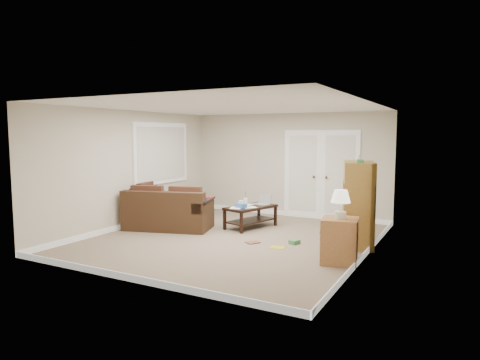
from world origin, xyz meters
The scene contains 17 objects.
floor centered at (0.00, 0.00, 0.00)m, with size 5.50×5.50×0.00m, color gray.
ceiling centered at (0.00, 0.00, 2.50)m, with size 5.00×5.50×0.02m, color white.
wall_left centered at (-2.50, 0.00, 1.25)m, with size 0.02×5.50×2.50m, color beige.
wall_right centered at (2.50, 0.00, 1.25)m, with size 0.02×5.50×2.50m, color beige.
wall_back centered at (0.00, 2.75, 1.25)m, with size 5.00×0.02×2.50m, color beige.
wall_front centered at (0.00, -2.75, 1.25)m, with size 5.00×0.02×2.50m, color beige.
baseboards centered at (0.00, 0.00, 0.05)m, with size 5.00×5.50×0.10m, color white, non-canonical shape.
french_doors centered at (0.85, 2.71, 1.04)m, with size 1.80×0.05×2.13m.
window_left centered at (-2.46, 1.00, 1.55)m, with size 0.05×1.92×1.42m.
sectional_sofa centered at (-2.07, 0.69, 0.33)m, with size 2.49×2.84×0.83m.
coffee_table centered at (-0.15, 1.07, 0.26)m, with size 0.88×1.26×0.78m.
tv_armoire centered at (2.20, 0.66, 0.76)m, with size 0.76×1.05×1.62m.
side_cabinet centered at (2.20, -0.54, 0.41)m, with size 0.62×0.62×1.14m.
space_heater centered at (1.78, 2.44, 0.14)m, with size 0.11×0.09×0.27m, color white.
floor_magazine centered at (1.00, -0.17, 0.00)m, with size 0.25×0.20×0.01m, color gold.
floor_greenbox centered at (1.17, 0.21, 0.04)m, with size 0.14×0.19×0.07m, color #3C854C.
floor_book centered at (0.40, -0.04, 0.01)m, with size 0.17×0.24×0.02m, color brown.
Camera 1 is at (3.90, -6.98, 1.97)m, focal length 32.00 mm.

